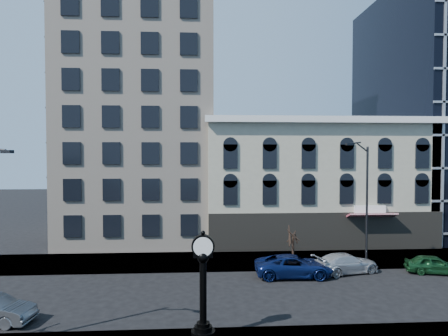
{
  "coord_description": "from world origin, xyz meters",
  "views": [
    {
      "loc": [
        0.23,
        -25.14,
        9.02
      ],
      "look_at": [
        2.0,
        4.0,
        8.0
      ],
      "focal_mm": 32.0,
      "sensor_mm": 36.0,
      "label": 1
    }
  ],
  "objects": [
    {
      "name": "car_far_c",
      "position": [
        17.86,
        3.66,
        0.69
      ],
      "size": [
        4.33,
        2.59,
        1.38
      ],
      "primitive_type": "imported",
      "rotation": [
        0.0,
        0.0,
        1.32
      ],
      "color": "#143F1E",
      "rests_on": "ground"
    },
    {
      "name": "car_far_b",
      "position": [
        11.29,
        4.22,
        0.74
      ],
      "size": [
        5.43,
        3.3,
        1.47
      ],
      "primitive_type": "imported",
      "rotation": [
        0.0,
        0.0,
        1.83
      ],
      "color": "#A5A8AD",
      "rests_on": "ground"
    },
    {
      "name": "street_clock",
      "position": [
        0.38,
        -6.0,
        2.47
      ],
      "size": [
        1.18,
        1.18,
        5.21
      ],
      "rotation": [
        0.0,
        0.0,
        -0.03
      ],
      "color": "black",
      "rests_on": "sidewalk_near"
    },
    {
      "name": "ground",
      "position": [
        0.0,
        0.0,
        0.0
      ],
      "size": [
        160.0,
        160.0,
        0.0
      ],
      "primitive_type": "plane",
      "color": "black",
      "rests_on": "ground"
    },
    {
      "name": "street_lamp_far",
      "position": [
        12.97,
        5.78,
        7.71
      ],
      "size": [
        2.48,
        1.2,
        10.05
      ],
      "rotation": [
        0.0,
        0.0,
        3.52
      ],
      "color": "black",
      "rests_on": "sidewalk_far"
    },
    {
      "name": "victorian_row",
      "position": [
        12.0,
        15.89,
        6.0
      ],
      "size": [
        22.6,
        11.19,
        12.5
      ],
      "color": "#B7B297",
      "rests_on": "ground"
    },
    {
      "name": "car_far_a",
      "position": [
        7.11,
        3.52,
        0.79
      ],
      "size": [
        5.76,
        2.79,
        1.58
      ],
      "primitive_type": "imported",
      "rotation": [
        0.0,
        0.0,
        1.54
      ],
      "color": "#0C194C",
      "rests_on": "ground"
    },
    {
      "name": "sidewalk_far",
      "position": [
        0.0,
        8.0,
        0.06
      ],
      "size": [
        160.0,
        6.0,
        0.12
      ],
      "primitive_type": "cube",
      "color": "gray",
      "rests_on": "ground"
    },
    {
      "name": "cream_tower",
      "position": [
        -6.11,
        18.88,
        19.32
      ],
      "size": [
        15.9,
        15.4,
        42.5
      ],
      "color": "beige",
      "rests_on": "ground"
    },
    {
      "name": "bare_tree_far",
      "position": [
        7.73,
        6.39,
        2.8
      ],
      "size": [
        2.08,
        2.08,
        3.57
      ],
      "color": "black",
      "rests_on": "sidewalk_far"
    }
  ]
}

